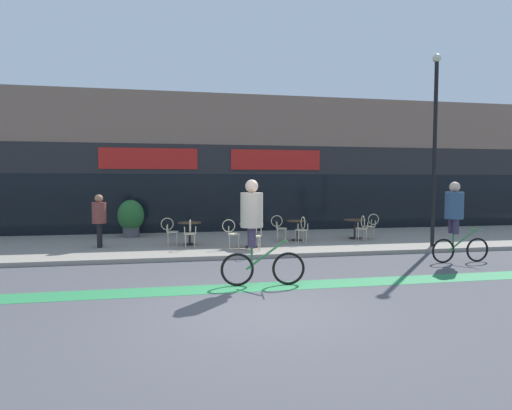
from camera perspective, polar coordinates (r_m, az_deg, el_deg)
name	(u,v)px	position (r m, az deg, el deg)	size (l,w,h in m)	color
ground_plane	(259,311)	(7.00, 0.38, -14.86)	(120.00, 120.00, 0.00)	#4C4C51
sidewalk_slab	(221,243)	(14.01, -5.08, -5.43)	(40.00, 5.50, 0.12)	gray
storefront_facade	(211,166)	(18.56, -6.43, 5.50)	(40.00, 4.06, 5.83)	#7F6656
bike_lane_stripe	(245,287)	(8.42, -1.53, -11.70)	(36.00, 0.70, 0.01)	#2D844C
bistro_table_0	(190,229)	(13.33, -9.47, -3.33)	(0.77, 0.77, 0.74)	black
bistro_table_1	(251,230)	(12.58, -0.66, -3.64)	(0.76, 0.76, 0.75)	black
bistro_table_2	(297,226)	(14.17, 5.84, -3.02)	(0.71, 0.71, 0.71)	black
bistro_table_3	(355,225)	(14.96, 13.93, -2.76)	(0.80, 0.80, 0.70)	black
cafe_chair_0_near	(190,231)	(12.71, -9.41, -3.73)	(0.42, 0.58, 0.90)	beige
cafe_chair_0_side	(170,229)	(13.34, -12.16, -3.43)	(0.58, 0.41, 0.90)	beige
cafe_chair_1_near	(255,234)	(11.97, -0.16, -4.12)	(0.40, 0.57, 0.90)	beige
cafe_chair_1_side	(232,232)	(12.51, -3.50, -3.81)	(0.60, 0.45, 0.90)	beige
cafe_chair_2_near	(302,228)	(13.58, 6.58, -3.26)	(0.42, 0.58, 0.90)	beige
cafe_chair_2_side	(279,226)	(14.02, 3.37, -3.03)	(0.60, 0.45, 0.90)	beige
cafe_chair_3_near	(362,226)	(14.39, 14.91, -2.98)	(0.45, 0.60, 0.90)	beige
cafe_chair_3_side	(371,224)	(15.22, 16.09, -2.66)	(0.59, 0.43, 0.90)	beige
planter_pot	(131,217)	(15.69, -17.44, -1.68)	(0.96, 0.96, 1.39)	#4C4C51
lamp_post	(435,138)	(13.99, 24.19, 8.69)	(0.26, 0.26, 6.07)	black
cyclist_0	(254,224)	(8.34, -0.25, -2.66)	(1.79, 0.56, 2.23)	black
cyclist_1	(455,215)	(12.01, 26.60, -1.22)	(1.69, 0.48, 2.19)	black
pedestrian_near_end	(99,216)	(13.51, -21.50, -1.47)	(0.48, 0.48, 1.67)	black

